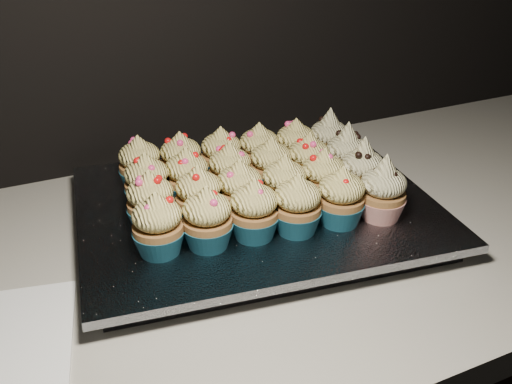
# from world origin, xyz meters

# --- Properties ---
(worktop) EXTENTS (2.44, 0.64, 0.04)m
(worktop) POSITION_xyz_m (0.00, 1.70, 0.88)
(worktop) COLOR beige
(worktop) RESTS_ON cabinet
(baking_tray) EXTENTS (0.50, 0.41, 0.02)m
(baking_tray) POSITION_xyz_m (-0.09, 1.73, 0.91)
(baking_tray) COLOR black
(baking_tray) RESTS_ON worktop
(foil_lining) EXTENTS (0.54, 0.45, 0.01)m
(foil_lining) POSITION_xyz_m (-0.09, 1.73, 0.93)
(foil_lining) COLOR silver
(foil_lining) RESTS_ON baking_tray
(cupcake_0) EXTENTS (0.06, 0.06, 0.08)m
(cupcake_0) POSITION_xyz_m (-0.25, 1.67, 0.97)
(cupcake_0) COLOR #185971
(cupcake_0) RESTS_ON foil_lining
(cupcake_1) EXTENTS (0.06, 0.06, 0.08)m
(cupcake_1) POSITION_xyz_m (-0.19, 1.65, 0.97)
(cupcake_1) COLOR #185971
(cupcake_1) RESTS_ON foil_lining
(cupcake_2) EXTENTS (0.06, 0.06, 0.08)m
(cupcake_2) POSITION_xyz_m (-0.13, 1.65, 0.97)
(cupcake_2) COLOR #185971
(cupcake_2) RESTS_ON foil_lining
(cupcake_3) EXTENTS (0.06, 0.06, 0.08)m
(cupcake_3) POSITION_xyz_m (-0.07, 1.64, 0.97)
(cupcake_3) COLOR #185971
(cupcake_3) RESTS_ON foil_lining
(cupcake_4) EXTENTS (0.06, 0.06, 0.08)m
(cupcake_4) POSITION_xyz_m (-0.01, 1.63, 0.97)
(cupcake_4) COLOR #185971
(cupcake_4) RESTS_ON foil_lining
(cupcake_5) EXTENTS (0.06, 0.06, 0.10)m
(cupcake_5) POSITION_xyz_m (0.05, 1.62, 0.97)
(cupcake_5) COLOR #A62217
(cupcake_5) RESTS_ON foil_lining
(cupcake_6) EXTENTS (0.06, 0.06, 0.08)m
(cupcake_6) POSITION_xyz_m (-0.24, 1.72, 0.97)
(cupcake_6) COLOR #185971
(cupcake_6) RESTS_ON foil_lining
(cupcake_7) EXTENTS (0.06, 0.06, 0.08)m
(cupcake_7) POSITION_xyz_m (-0.18, 1.71, 0.97)
(cupcake_7) COLOR #185971
(cupcake_7) RESTS_ON foil_lining
(cupcake_8) EXTENTS (0.06, 0.06, 0.08)m
(cupcake_8) POSITION_xyz_m (-0.12, 1.71, 0.97)
(cupcake_8) COLOR #185971
(cupcake_8) RESTS_ON foil_lining
(cupcake_9) EXTENTS (0.06, 0.06, 0.08)m
(cupcake_9) POSITION_xyz_m (-0.06, 1.69, 0.97)
(cupcake_9) COLOR #185971
(cupcake_9) RESTS_ON foil_lining
(cupcake_10) EXTENTS (0.06, 0.06, 0.08)m
(cupcake_10) POSITION_xyz_m (-0.00, 1.69, 0.97)
(cupcake_10) COLOR #185971
(cupcake_10) RESTS_ON foil_lining
(cupcake_11) EXTENTS (0.06, 0.06, 0.10)m
(cupcake_11) POSITION_xyz_m (0.06, 1.68, 0.97)
(cupcake_11) COLOR #A62217
(cupcake_11) RESTS_ON foil_lining
(cupcake_12) EXTENTS (0.06, 0.06, 0.08)m
(cupcake_12) POSITION_xyz_m (-0.23, 1.78, 0.97)
(cupcake_12) COLOR #185971
(cupcake_12) RESTS_ON foil_lining
(cupcake_13) EXTENTS (0.06, 0.06, 0.08)m
(cupcake_13) POSITION_xyz_m (-0.17, 1.77, 0.97)
(cupcake_13) COLOR #185971
(cupcake_13) RESTS_ON foil_lining
(cupcake_14) EXTENTS (0.06, 0.06, 0.08)m
(cupcake_14) POSITION_xyz_m (-0.11, 1.77, 0.97)
(cupcake_14) COLOR #185971
(cupcake_14) RESTS_ON foil_lining
(cupcake_15) EXTENTS (0.06, 0.06, 0.08)m
(cupcake_15) POSITION_xyz_m (-0.05, 1.76, 0.97)
(cupcake_15) COLOR #185971
(cupcake_15) RESTS_ON foil_lining
(cupcake_16) EXTENTS (0.06, 0.06, 0.08)m
(cupcake_16) POSITION_xyz_m (0.01, 1.75, 0.97)
(cupcake_16) COLOR #185971
(cupcake_16) RESTS_ON foil_lining
(cupcake_17) EXTENTS (0.06, 0.06, 0.10)m
(cupcake_17) POSITION_xyz_m (0.07, 1.74, 0.97)
(cupcake_17) COLOR #A62217
(cupcake_17) RESTS_ON foil_lining
(cupcake_18) EXTENTS (0.06, 0.06, 0.08)m
(cupcake_18) POSITION_xyz_m (-0.22, 1.84, 0.97)
(cupcake_18) COLOR #185971
(cupcake_18) RESTS_ON foil_lining
(cupcake_19) EXTENTS (0.06, 0.06, 0.08)m
(cupcake_19) POSITION_xyz_m (-0.16, 1.83, 0.97)
(cupcake_19) COLOR #185971
(cupcake_19) RESTS_ON foil_lining
(cupcake_20) EXTENTS (0.06, 0.06, 0.08)m
(cupcake_20) POSITION_xyz_m (-0.10, 1.82, 0.97)
(cupcake_20) COLOR #185971
(cupcake_20) RESTS_ON foil_lining
(cupcake_21) EXTENTS (0.06, 0.06, 0.08)m
(cupcake_21) POSITION_xyz_m (-0.04, 1.81, 0.97)
(cupcake_21) COLOR #185971
(cupcake_21) RESTS_ON foil_lining
(cupcake_22) EXTENTS (0.06, 0.06, 0.08)m
(cupcake_22) POSITION_xyz_m (0.02, 1.81, 0.97)
(cupcake_22) COLOR #185971
(cupcake_22) RESTS_ON foil_lining
(cupcake_23) EXTENTS (0.06, 0.06, 0.10)m
(cupcake_23) POSITION_xyz_m (0.07, 1.80, 0.97)
(cupcake_23) COLOR #A62217
(cupcake_23) RESTS_ON foil_lining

